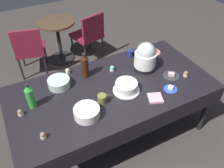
% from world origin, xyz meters
% --- Properties ---
extents(ground, '(9.00, 9.00, 0.00)m').
position_xyz_m(ground, '(0.00, 0.00, 0.00)').
color(ground, '#383330').
extents(potluck_table, '(2.20, 1.10, 0.75)m').
position_xyz_m(potluck_table, '(0.00, 0.00, 0.69)').
color(potluck_table, black).
rests_on(potluck_table, ground).
extents(frosted_layer_cake, '(0.28, 0.28, 0.11)m').
position_xyz_m(frosted_layer_cake, '(0.11, -0.11, 0.80)').
color(frosted_layer_cake, silver).
rests_on(frosted_layer_cake, potluck_table).
extents(slow_cooker, '(0.26, 0.26, 0.34)m').
position_xyz_m(slow_cooker, '(0.50, 0.13, 0.91)').
color(slow_cooker, black).
rests_on(slow_cooker, potluck_table).
extents(glass_salad_bowl, '(0.24, 0.24, 0.09)m').
position_xyz_m(glass_salad_bowl, '(-0.49, 0.28, 0.79)').
color(glass_salad_bowl, '#B2C6BC').
rests_on(glass_salad_bowl, potluck_table).
extents(ceramic_snack_bowl, '(0.25, 0.25, 0.10)m').
position_xyz_m(ceramic_snack_bowl, '(-0.39, -0.25, 0.80)').
color(ceramic_snack_bowl, silver).
rests_on(ceramic_snack_bowl, potluck_table).
extents(dessert_plate_charcoal, '(0.19, 0.19, 0.04)m').
position_xyz_m(dessert_plate_charcoal, '(0.68, -0.13, 0.76)').
color(dessert_plate_charcoal, '#2D2D33').
rests_on(dessert_plate_charcoal, potluck_table).
extents(dessert_plate_coral, '(0.19, 0.19, 0.05)m').
position_xyz_m(dessert_plate_coral, '(0.79, 0.36, 0.76)').
color(dessert_plate_coral, '#E07266').
rests_on(dessert_plate_coral, potluck_table).
extents(dessert_plate_cobalt, '(0.15, 0.15, 0.05)m').
position_xyz_m(dessert_plate_cobalt, '(0.54, -0.31, 0.76)').
color(dessert_plate_cobalt, '#2D4CB2').
rests_on(dessert_plate_cobalt, potluck_table).
extents(cupcake_berry, '(0.05, 0.05, 0.07)m').
position_xyz_m(cupcake_berry, '(0.14, 0.26, 0.78)').
color(cupcake_berry, beige).
rests_on(cupcake_berry, potluck_table).
extents(cupcake_cocoa, '(0.05, 0.05, 0.07)m').
position_xyz_m(cupcake_cocoa, '(-0.34, 0.45, 0.78)').
color(cupcake_cocoa, beige).
rests_on(cupcake_cocoa, potluck_table).
extents(cupcake_mint, '(0.05, 0.05, 0.07)m').
position_xyz_m(cupcake_mint, '(0.83, -0.21, 0.78)').
color(cupcake_mint, beige).
rests_on(cupcake_mint, potluck_table).
extents(cupcake_vanilla, '(0.05, 0.05, 0.07)m').
position_xyz_m(cupcake_vanilla, '(-0.82, -0.31, 0.78)').
color(cupcake_vanilla, beige).
rests_on(cupcake_vanilla, potluck_table).
extents(cupcake_rose, '(0.05, 0.05, 0.07)m').
position_xyz_m(cupcake_rose, '(-0.94, 0.05, 0.78)').
color(cupcake_rose, beige).
rests_on(cupcake_rose, potluck_table).
extents(soda_bottle_cola, '(0.09, 0.09, 0.30)m').
position_xyz_m(soda_bottle_cola, '(-0.17, 0.31, 0.89)').
color(soda_bottle_cola, '#33190F').
rests_on(soda_bottle_cola, potluck_table).
extents(soda_bottle_lime_soda, '(0.08, 0.08, 0.29)m').
position_xyz_m(soda_bottle_lime_soda, '(-0.82, 0.11, 0.88)').
color(soda_bottle_lime_soda, green).
rests_on(soda_bottle_lime_soda, potluck_table).
extents(coffee_mug_navy, '(0.12, 0.08, 0.08)m').
position_xyz_m(coffee_mug_navy, '(0.49, 0.43, 0.79)').
color(coffee_mug_navy, navy).
rests_on(coffee_mug_navy, potluck_table).
extents(coffee_mug_olive, '(0.13, 0.09, 0.09)m').
position_xyz_m(coffee_mug_olive, '(-0.19, -0.15, 0.80)').
color(coffee_mug_olive, olive).
rests_on(coffee_mug_olive, potluck_table).
extents(paper_napkin_stack, '(0.18, 0.18, 0.02)m').
position_xyz_m(paper_napkin_stack, '(0.31, -0.36, 0.76)').
color(paper_napkin_stack, pink).
rests_on(paper_napkin_stack, potluck_table).
extents(maroon_chair_left, '(0.53, 0.53, 0.85)m').
position_xyz_m(maroon_chair_left, '(-0.57, 1.65, 0.49)').
color(maroon_chair_left, maroon).
rests_on(maroon_chair_left, ground).
extents(maroon_chair_right, '(0.54, 0.54, 0.85)m').
position_xyz_m(maroon_chair_right, '(0.42, 1.65, 0.49)').
color(maroon_chair_right, maroon).
rests_on(maroon_chair_right, ground).
extents(round_cafe_table, '(0.60, 0.60, 0.72)m').
position_xyz_m(round_cafe_table, '(-0.05, 1.87, 0.50)').
color(round_cafe_table, '#473323').
rests_on(round_cafe_table, ground).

